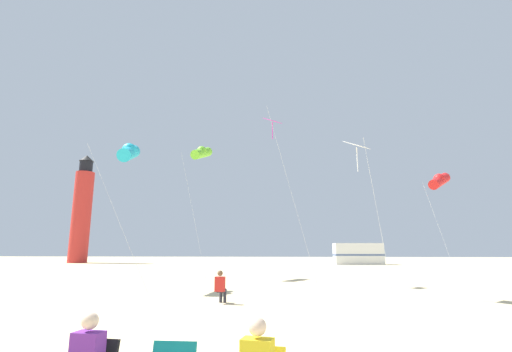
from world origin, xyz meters
TOP-DOWN VIEW (x-y plane):
  - kite_flyer_standing at (-1.06, 6.36)m, footprint 0.39×0.54m
  - kite_diamond_magenta at (0.66, 14.37)m, footprint 3.06×3.06m
  - kite_diamond_white at (4.55, 8.75)m, footprint 1.77×1.77m
  - kite_tube_scarlet at (12.05, 18.84)m, footprint 2.30×2.35m
  - kite_tube_cyan at (-6.88, 10.80)m, footprint 3.15×3.20m
  - kite_tube_lime at (-4.88, 18.75)m, footprint 2.21×2.63m
  - lighthouse_distant at (-30.35, 47.14)m, footprint 2.80×2.80m
  - rv_van_white at (10.90, 44.13)m, footprint 6.59×2.78m

SIDE VIEW (x-z plane):
  - kite_flyer_standing at x=-1.06m, z-range 0.03..1.19m
  - rv_van_white at x=10.90m, z-range -0.01..2.79m
  - kite_diamond_white at x=4.55m, z-range 2.91..9.59m
  - kite_tube_scarlet at x=12.05m, z-range 2.98..10.33m
  - kite_tube_cyan at x=-6.88m, z-range 3.12..10.77m
  - lighthouse_distant at x=-30.35m, z-range -0.56..16.24m
  - kite_tube_lime at x=-4.88m, z-range 4.16..13.89m
  - kite_diamond_magenta at x=0.66m, z-range 4.37..14.40m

